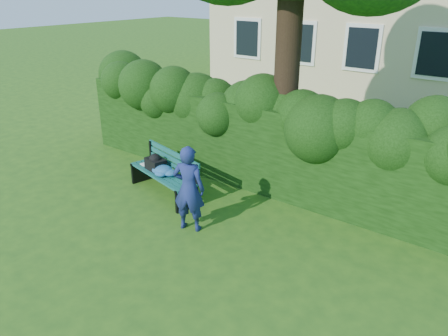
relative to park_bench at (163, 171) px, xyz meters
The scene contains 4 objects.
ground 1.72m from the park_bench, 19.93° to the right, with size 80.00×80.00×0.00m, color #285417.
hedge 2.29m from the park_bench, 46.58° to the left, with size 10.00×1.00×1.80m.
park_bench is the anchor object (origin of this frame).
man_reading 1.59m from the park_bench, 28.08° to the right, with size 0.57×0.37×1.56m, color navy.
Camera 1 is at (4.44, -5.18, 4.02)m, focal length 35.00 mm.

